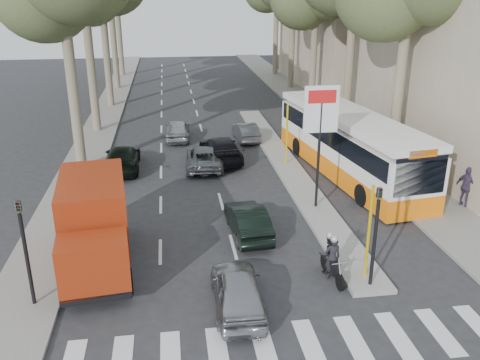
# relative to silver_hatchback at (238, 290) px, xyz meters

# --- Properties ---
(ground) EXTENTS (120.00, 120.00, 0.00)m
(ground) POSITION_rel_silver_hatchback_xyz_m (1.28, 2.00, -0.64)
(ground) COLOR #28282B
(ground) RESTS_ON ground
(sidewalk_right) EXTENTS (3.20, 70.00, 0.12)m
(sidewalk_right) POSITION_rel_silver_hatchback_xyz_m (9.88, 27.00, -0.58)
(sidewalk_right) COLOR gray
(sidewalk_right) RESTS_ON ground
(median_left) EXTENTS (2.40, 64.00, 0.12)m
(median_left) POSITION_rel_silver_hatchback_xyz_m (-6.72, 30.00, -0.58)
(median_left) COLOR gray
(median_left) RESTS_ON ground
(traffic_island) EXTENTS (1.50, 26.00, 0.16)m
(traffic_island) POSITION_rel_silver_hatchback_xyz_m (4.53, 13.00, -0.56)
(traffic_island) COLOR gray
(traffic_island) RESTS_ON ground
(building_far) EXTENTS (11.00, 20.00, 16.00)m
(building_far) POSITION_rel_silver_hatchback_xyz_m (16.78, 36.00, 7.36)
(building_far) COLOR #B7A88E
(building_far) RESTS_ON ground
(billboard) EXTENTS (1.50, 12.10, 5.60)m
(billboard) POSITION_rel_silver_hatchback_xyz_m (4.53, 7.00, 3.06)
(billboard) COLOR yellow
(billboard) RESTS_ON ground
(traffic_light_island) EXTENTS (0.16, 0.41, 3.60)m
(traffic_light_island) POSITION_rel_silver_hatchback_xyz_m (4.53, 0.50, 1.84)
(traffic_light_island) COLOR black
(traffic_light_island) RESTS_ON ground
(traffic_light_left) EXTENTS (0.16, 0.41, 3.60)m
(traffic_light_left) POSITION_rel_silver_hatchback_xyz_m (-6.32, 1.00, 1.84)
(traffic_light_left) COLOR black
(traffic_light_left) RESTS_ON ground
(silver_hatchback) EXTENTS (1.58, 3.79, 1.28)m
(silver_hatchback) POSITION_rel_silver_hatchback_xyz_m (0.00, 0.00, 0.00)
(silver_hatchback) COLOR #999BA0
(silver_hatchback) RESTS_ON ground
(dark_hatchback) EXTENTS (1.56, 3.85, 1.24)m
(dark_hatchback) POSITION_rel_silver_hatchback_xyz_m (1.10, 4.98, -0.02)
(dark_hatchback) COLOR black
(dark_hatchback) RESTS_ON ground
(queue_car_a) EXTENTS (2.23, 4.40, 1.19)m
(queue_car_a) POSITION_rel_silver_hatchback_xyz_m (-0.01, 13.45, -0.05)
(queue_car_a) COLOR #53565B
(queue_car_a) RESTS_ON ground
(queue_car_b) EXTENTS (2.37, 4.94, 1.39)m
(queue_car_b) POSITION_rel_silver_hatchback_xyz_m (1.03, 14.47, 0.05)
(queue_car_b) COLOR black
(queue_car_b) RESTS_ON ground
(queue_car_c) EXTENTS (1.72, 3.92, 1.31)m
(queue_car_c) POSITION_rel_silver_hatchback_xyz_m (-1.34, 19.22, 0.02)
(queue_car_c) COLOR #9EA0A5
(queue_car_c) RESTS_ON ground
(queue_car_d) EXTENTS (1.51, 3.63, 1.17)m
(queue_car_d) POSITION_rel_silver_hatchback_xyz_m (3.08, 18.43, -0.06)
(queue_car_d) COLOR #45474C
(queue_car_d) RESTS_ON ground
(queue_car_e) EXTENTS (1.91, 4.58, 1.32)m
(queue_car_e) POSITION_rel_silver_hatchback_xyz_m (-4.48, 13.68, 0.02)
(queue_car_e) COLOR black
(queue_car_e) RESTS_ON ground
(red_truck) EXTENTS (2.80, 6.05, 3.12)m
(red_truck) POSITION_rel_silver_hatchback_xyz_m (-4.63, 3.36, 1.01)
(red_truck) COLOR black
(red_truck) RESTS_ON ground
(city_bus) EXTENTS (4.44, 12.95, 3.35)m
(city_bus) POSITION_rel_silver_hatchback_xyz_m (7.48, 11.31, 1.12)
(city_bus) COLOR orange
(city_bus) RESTS_ON ground
(motorcycle) EXTENTS (0.73, 1.96, 1.67)m
(motorcycle) POSITION_rel_silver_hatchback_xyz_m (3.42, 1.42, 0.12)
(motorcycle) COLOR black
(motorcycle) RESTS_ON ground
(pedestrian_near) EXTENTS (0.89, 1.20, 1.85)m
(pedestrian_near) POSITION_rel_silver_hatchback_xyz_m (11.24, 6.17, 0.40)
(pedestrian_near) COLOR #423753
(pedestrian_near) RESTS_ON sidewalk_right
(pedestrian_far) EXTENTS (1.28, 0.83, 1.83)m
(pedestrian_far) POSITION_rel_silver_hatchback_xyz_m (11.28, 10.76, 0.39)
(pedestrian_far) COLOR #6C5E51
(pedestrian_far) RESTS_ON sidewalk_right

